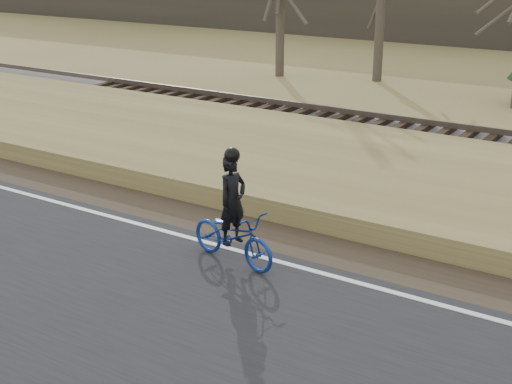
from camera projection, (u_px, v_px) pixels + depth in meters
The scene contains 1 object.
cyclist at pixel (233, 227), 11.83m from camera, with size 1.88×0.94×2.00m.
Camera 1 is at (0.79, -9.22, 5.16)m, focal length 50.00 mm.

